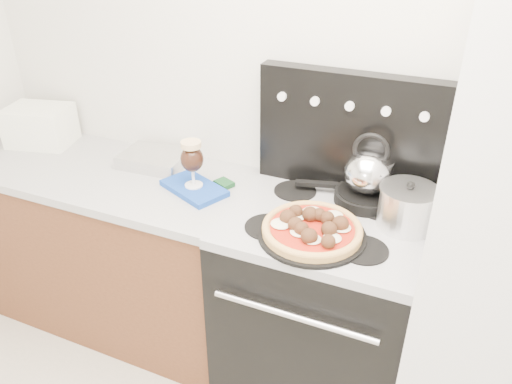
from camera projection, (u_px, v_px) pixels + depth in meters
The scene contains 15 objects.
room_shell at pixel (186, 283), 1.10m from camera, with size 3.52×3.01×2.52m.
base_cabinet at pixel (115, 249), 2.58m from camera, with size 1.45×0.60×0.86m, color brown.
countertop at pixel (101, 172), 2.36m from camera, with size 1.48×0.63×0.04m, color #AEAEAF.
stove_body at pixel (318, 311), 2.17m from camera, with size 0.76×0.65×0.88m, color black.
cooktop at pixel (325, 222), 1.94m from camera, with size 0.76×0.65×0.04m, color #ADADB2.
backguard at pixel (350, 133), 2.03m from camera, with size 0.76×0.08×0.50m, color black.
toaster_oven at pixel (40, 125), 2.55m from camera, with size 0.31×0.23×0.19m, color white.
foil_sheet at pixel (154, 159), 2.36m from camera, with size 0.30×0.22×0.06m, color white.
oven_mitt at pixel (194, 188), 2.16m from camera, with size 0.29×0.17×0.02m, color #1642A8.
beer_glass at pixel (192, 164), 2.10m from camera, with size 0.10×0.10×0.21m, color black, non-canonical shape.
pizza_pan at pixel (312, 235), 1.83m from camera, with size 0.40×0.40×0.01m, color black.
pizza at pixel (312, 227), 1.81m from camera, with size 0.36×0.36×0.05m, color #EBA04C, non-canonical shape.
skillet at pixel (365, 197), 2.03m from camera, with size 0.25×0.25×0.05m, color black.
tea_kettle at pixel (369, 168), 1.97m from camera, with size 0.20×0.20×0.22m, color silver, non-canonical shape.
stock_pot at pixel (407, 209), 1.85m from camera, with size 0.21×0.21×0.15m, color silver.
Camera 1 is at (0.48, -0.43, 1.97)m, focal length 35.00 mm.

